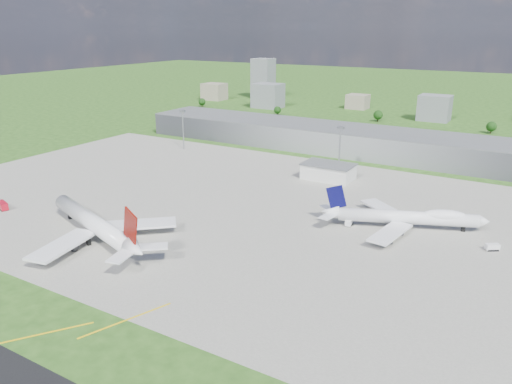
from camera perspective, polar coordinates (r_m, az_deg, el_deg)
The scene contains 21 objects.
ground at distance 319.33m, azimuth 10.06°, elevation 3.98°, with size 1400.00×1400.00×0.00m, color #264917.
apron at distance 219.41m, azimuth 2.10°, elevation -2.42°, with size 360.00×190.00×0.08m, color gray.
terminal at distance 331.35m, azimuth 11.07°, elevation 5.77°, with size 300.00×42.00×15.00m, color gray.
ops_building at distance 269.77m, azimuth 8.25°, elevation 2.29°, with size 26.00×16.00×8.00m, color silver.
mast_west at distance 334.64m, azimuth -8.36°, elevation 7.83°, with size 3.50×2.00×25.90m.
mast_center at distance 279.95m, azimuth 9.58°, elevation 5.71°, with size 3.50×2.00×25.90m.
airliner_red_twin at distance 200.91m, azimuth -17.83°, elevation -3.65°, with size 74.15×56.37×20.95m.
airliner_blue_quad at distance 210.20m, azimuth 16.89°, elevation -2.80°, with size 63.22×48.14×17.29m.
fire_truck at distance 250.27m, azimuth -26.99°, elevation -1.42°, with size 8.26×5.09×3.45m.
tug_yellow at distance 195.79m, azimuth -15.85°, elevation -5.52°, with size 3.88×3.73×1.72m.
van_white_near at distance 209.26m, azimuth 10.59°, elevation -3.39°, with size 3.30×5.83×2.77m.
van_white_far at distance 202.59m, azimuth 25.39°, elevation -5.73°, with size 5.33×4.60×2.52m.
bldg_far_w at distance 569.28m, azimuth -4.79°, elevation 11.37°, with size 24.00×20.00×18.00m, color gray.
bldg_w at distance 509.53m, azimuth 1.37°, elevation 10.95°, with size 28.00×22.00×24.00m, color slate.
bldg_cw at distance 513.69m, azimuth 11.53°, elevation 10.09°, with size 20.00×18.00×14.00m, color gray.
bldg_c at distance 463.64m, azimuth 19.73°, elevation 9.03°, with size 26.00×20.00×22.00m, color slate.
bldg_tall_w at distance 579.88m, azimuth 0.83°, elevation 12.85°, with size 22.00×20.00×44.00m, color slate.
tree_far_w at distance 518.06m, azimuth -6.19°, elevation 10.21°, with size 7.20×7.20×8.80m.
tree_w at distance 465.88m, azimuth 2.47°, elevation 9.35°, with size 6.75×6.75×8.25m.
tree_c at distance 445.18m, azimuth 13.78°, elevation 8.55°, with size 8.10×8.10×9.90m.
tree_e at distance 423.26m, azimuth 25.31°, elevation 6.78°, with size 7.65×7.65×9.35m.
Camera 1 is at (107.80, -140.31, 77.91)m, focal length 35.00 mm.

